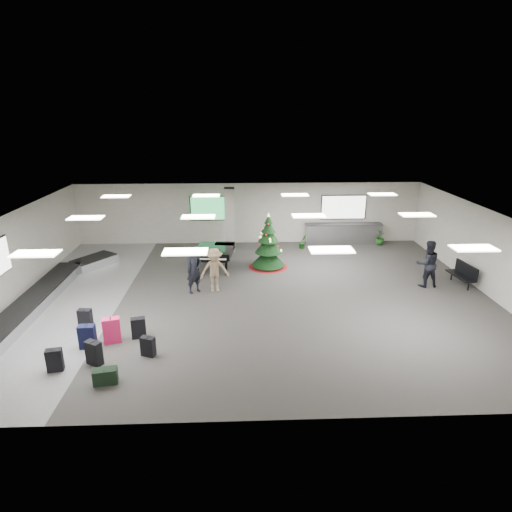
{
  "coord_description": "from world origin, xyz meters",
  "views": [
    {
      "loc": [
        -0.52,
        -15.08,
        6.79
      ],
      "look_at": [
        0.12,
        1.0,
        1.27
      ],
      "focal_mm": 30.0,
      "sensor_mm": 36.0,
      "label": 1
    }
  ],
  "objects_px": {
    "baggage_carousel": "(45,295)",
    "potted_plant_left": "(303,242)",
    "bench": "(463,273)",
    "potted_plant_right": "(380,237)",
    "christmas_tree": "(268,249)",
    "traveler_b": "(215,270)",
    "service_counter": "(343,233)",
    "grand_piano": "(214,252)",
    "pink_suitcase": "(112,330)",
    "traveler_a": "(194,270)",
    "traveler_bench": "(427,264)"
  },
  "relations": [
    {
      "from": "traveler_a",
      "to": "traveler_b",
      "type": "bearing_deg",
      "value": -34.45
    },
    {
      "from": "bench",
      "to": "pink_suitcase",
      "type": "bearing_deg",
      "value": -169.0
    },
    {
      "from": "pink_suitcase",
      "to": "grand_piano",
      "type": "height_order",
      "value": "grand_piano"
    },
    {
      "from": "service_counter",
      "to": "traveler_bench",
      "type": "bearing_deg",
      "value": -71.66
    },
    {
      "from": "bench",
      "to": "service_counter",
      "type": "bearing_deg",
      "value": 114.65
    },
    {
      "from": "service_counter",
      "to": "pink_suitcase",
      "type": "xyz_separation_m",
      "value": [
        -9.47,
        -9.94,
        -0.14
      ]
    },
    {
      "from": "service_counter",
      "to": "traveler_bench",
      "type": "height_order",
      "value": "traveler_bench"
    },
    {
      "from": "potted_plant_left",
      "to": "traveler_a",
      "type": "bearing_deg",
      "value": -133.04
    },
    {
      "from": "baggage_carousel",
      "to": "potted_plant_left",
      "type": "distance_m",
      "value": 12.08
    },
    {
      "from": "bench",
      "to": "baggage_carousel",
      "type": "bearing_deg",
      "value": 176.67
    },
    {
      "from": "traveler_b",
      "to": "potted_plant_left",
      "type": "height_order",
      "value": "traveler_b"
    },
    {
      "from": "baggage_carousel",
      "to": "traveler_a",
      "type": "bearing_deg",
      "value": 5.38
    },
    {
      "from": "baggage_carousel",
      "to": "traveler_bench",
      "type": "xyz_separation_m",
      "value": [
        14.81,
        0.78,
        0.75
      ]
    },
    {
      "from": "potted_plant_left",
      "to": "baggage_carousel",
      "type": "bearing_deg",
      "value": -150.84
    },
    {
      "from": "traveler_bench",
      "to": "pink_suitcase",
      "type": "bearing_deg",
      "value": 15.5
    },
    {
      "from": "grand_piano",
      "to": "potted_plant_left",
      "type": "bearing_deg",
      "value": 39.92
    },
    {
      "from": "baggage_carousel",
      "to": "bench",
      "type": "distance_m",
      "value": 16.4
    },
    {
      "from": "grand_piano",
      "to": "service_counter",
      "type": "bearing_deg",
      "value": 35.77
    },
    {
      "from": "bench",
      "to": "potted_plant_right",
      "type": "xyz_separation_m",
      "value": [
        -1.64,
        5.59,
        -0.11
      ]
    },
    {
      "from": "potted_plant_right",
      "to": "service_counter",
      "type": "bearing_deg",
      "value": 170.05
    },
    {
      "from": "bench",
      "to": "traveler_bench",
      "type": "distance_m",
      "value": 1.62
    },
    {
      "from": "bench",
      "to": "traveler_b",
      "type": "height_order",
      "value": "traveler_b"
    },
    {
      "from": "traveler_bench",
      "to": "potted_plant_left",
      "type": "relative_size",
      "value": 2.57
    },
    {
      "from": "service_counter",
      "to": "bench",
      "type": "xyz_separation_m",
      "value": [
        3.53,
        -5.92,
        -0.03
      ]
    },
    {
      "from": "baggage_carousel",
      "to": "christmas_tree",
      "type": "relative_size",
      "value": 3.84
    },
    {
      "from": "service_counter",
      "to": "grand_piano",
      "type": "distance_m",
      "value": 7.63
    },
    {
      "from": "pink_suitcase",
      "to": "traveler_b",
      "type": "bearing_deg",
      "value": 37.55
    },
    {
      "from": "potted_plant_right",
      "to": "potted_plant_left",
      "type": "bearing_deg",
      "value": -172.98
    },
    {
      "from": "christmas_tree",
      "to": "traveler_b",
      "type": "relative_size",
      "value": 1.43
    },
    {
      "from": "service_counter",
      "to": "potted_plant_right",
      "type": "bearing_deg",
      "value": -9.95
    },
    {
      "from": "bench",
      "to": "potted_plant_left",
      "type": "height_order",
      "value": "bench"
    },
    {
      "from": "grand_piano",
      "to": "baggage_carousel",
      "type": "bearing_deg",
      "value": -147.47
    },
    {
      "from": "baggage_carousel",
      "to": "potted_plant_right",
      "type": "xyz_separation_m",
      "value": [
        14.73,
        6.4,
        0.19
      ]
    },
    {
      "from": "traveler_b",
      "to": "baggage_carousel",
      "type": "bearing_deg",
      "value": 173.93
    },
    {
      "from": "grand_piano",
      "to": "potted_plant_right",
      "type": "distance_m",
      "value": 9.21
    },
    {
      "from": "traveler_bench",
      "to": "service_counter",
      "type": "bearing_deg",
      "value": -75.35
    },
    {
      "from": "traveler_b",
      "to": "bench",
      "type": "bearing_deg",
      "value": -9.83
    },
    {
      "from": "christmas_tree",
      "to": "grand_piano",
      "type": "distance_m",
      "value": 2.43
    },
    {
      "from": "service_counter",
      "to": "potted_plant_right",
      "type": "relative_size",
      "value": 5.0
    },
    {
      "from": "service_counter",
      "to": "potted_plant_right",
      "type": "xyz_separation_m",
      "value": [
        1.89,
        -0.33,
        -0.14
      ]
    },
    {
      "from": "pink_suitcase",
      "to": "bench",
      "type": "relative_size",
      "value": 0.56
    },
    {
      "from": "baggage_carousel",
      "to": "traveler_a",
      "type": "xyz_separation_m",
      "value": [
        5.54,
        0.52,
        0.71
      ]
    },
    {
      "from": "traveler_b",
      "to": "potted_plant_right",
      "type": "height_order",
      "value": "traveler_b"
    },
    {
      "from": "service_counter",
      "to": "traveler_bench",
      "type": "relative_size",
      "value": 2.11
    },
    {
      "from": "baggage_carousel",
      "to": "pink_suitcase",
      "type": "distance_m",
      "value": 4.65
    },
    {
      "from": "pink_suitcase",
      "to": "potted_plant_right",
      "type": "relative_size",
      "value": 1.02
    },
    {
      "from": "bench",
      "to": "christmas_tree",
      "type": "bearing_deg",
      "value": 156.41
    },
    {
      "from": "baggage_carousel",
      "to": "traveler_bench",
      "type": "distance_m",
      "value": 14.85
    },
    {
      "from": "baggage_carousel",
      "to": "potted_plant_left",
      "type": "bearing_deg",
      "value": 29.16
    },
    {
      "from": "christmas_tree",
      "to": "potted_plant_right",
      "type": "xyz_separation_m",
      "value": [
        6.13,
        3.15,
        -0.46
      ]
    }
  ]
}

